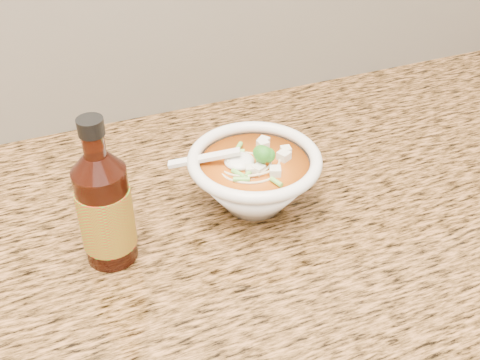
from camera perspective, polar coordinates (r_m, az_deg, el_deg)
name	(u,v)px	position (r m, az deg, el deg)	size (l,w,h in m)	color
soup_bowl	(254,179)	(0.78, 1.35, 0.09)	(0.19, 0.17, 0.10)	white
hot_sauce_bottle	(105,209)	(0.70, -12.68, -2.69)	(0.08, 0.08, 0.19)	#3C1108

